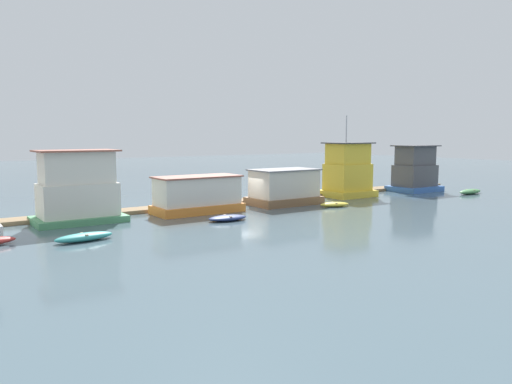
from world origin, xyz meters
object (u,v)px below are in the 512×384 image
at_px(houseboat_green, 78,190).
at_px(houseboat_blue, 415,171).
at_px(dinghy_yellow, 334,204).
at_px(dinghy_green, 470,192).
at_px(dinghy_teal, 84,237).
at_px(houseboat_orange, 198,195).
at_px(dinghy_navy, 228,218).
at_px(houseboat_yellow, 348,172).
at_px(houseboat_brown, 284,187).
at_px(mooring_post_near_right, 85,209).

distance_m(houseboat_green, houseboat_blue, 37.11).
bearing_deg(houseboat_blue, houseboat_green, 178.88).
height_order(houseboat_green, dinghy_yellow, houseboat_green).
bearing_deg(dinghy_green, dinghy_teal, -178.78).
relative_size(houseboat_orange, houseboat_blue, 1.33).
bearing_deg(dinghy_navy, dinghy_teal, -173.36).
bearing_deg(houseboat_yellow, houseboat_brown, -173.91).
height_order(houseboat_brown, mooring_post_near_right, houseboat_brown).
bearing_deg(houseboat_green, houseboat_blue, -1.12).
distance_m(houseboat_brown, dinghy_green, 22.14).
bearing_deg(dinghy_yellow, houseboat_brown, 124.59).
distance_m(dinghy_navy, dinghy_green, 30.46).
xyz_separation_m(houseboat_orange, houseboat_blue, (27.83, 0.19, 0.85)).
xyz_separation_m(dinghy_navy, dinghy_green, (30.46, -0.38, 0.05)).
xyz_separation_m(dinghy_green, mooring_post_near_right, (-39.01, 6.81, 0.52)).
bearing_deg(dinghy_yellow, mooring_post_near_right, 164.44).
bearing_deg(dinghy_yellow, houseboat_orange, 161.39).
bearing_deg(houseboat_green, houseboat_orange, -5.60).
bearing_deg(mooring_post_near_right, dinghy_teal, -106.36).
xyz_separation_m(dinghy_teal, dinghy_yellow, (22.40, 2.08, -0.04)).
bearing_deg(dinghy_yellow, houseboat_green, 167.02).
height_order(houseboat_orange, dinghy_teal, houseboat_orange).
height_order(houseboat_blue, dinghy_navy, houseboat_blue).
bearing_deg(mooring_post_near_right, dinghy_navy, -36.95).
xyz_separation_m(houseboat_green, houseboat_yellow, (27.22, 0.01, 0.15)).
relative_size(houseboat_green, dinghy_yellow, 2.16).
xyz_separation_m(houseboat_orange, mooring_post_near_right, (-8.57, 1.71, -0.67)).
distance_m(houseboat_green, houseboat_yellow, 27.22).
bearing_deg(houseboat_green, dinghy_yellow, -12.98).
bearing_deg(dinghy_navy, mooring_post_near_right, 143.05).
relative_size(houseboat_green, houseboat_brown, 0.98).
bearing_deg(dinghy_yellow, houseboat_yellow, 37.03).
bearing_deg(houseboat_yellow, dinghy_green, -25.72).
height_order(houseboat_brown, dinghy_teal, houseboat_brown).
bearing_deg(houseboat_brown, houseboat_yellow, 6.09).
distance_m(houseboat_orange, dinghy_teal, 12.43).
bearing_deg(houseboat_green, houseboat_brown, -3.01).
relative_size(houseboat_orange, houseboat_brown, 1.12).
bearing_deg(houseboat_blue, dinghy_navy, -170.01).
bearing_deg(dinghy_navy, dinghy_green, -0.72).
bearing_deg(houseboat_yellow, houseboat_blue, -4.21).
xyz_separation_m(houseboat_brown, dinghy_teal, (-19.75, -5.93, -1.30)).
bearing_deg(mooring_post_near_right, dinghy_yellow, -15.56).
bearing_deg(houseboat_green, mooring_post_near_right, 49.08).
bearing_deg(houseboat_green, dinghy_navy, -31.33).
xyz_separation_m(houseboat_yellow, dinghy_yellow, (-6.38, -4.81, -2.32)).
bearing_deg(houseboat_orange, dinghy_navy, -90.28).
bearing_deg(houseboat_green, dinghy_teal, -102.78).
bearing_deg(dinghy_green, houseboat_yellow, 154.28).
bearing_deg(houseboat_brown, dinghy_green, -13.21).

